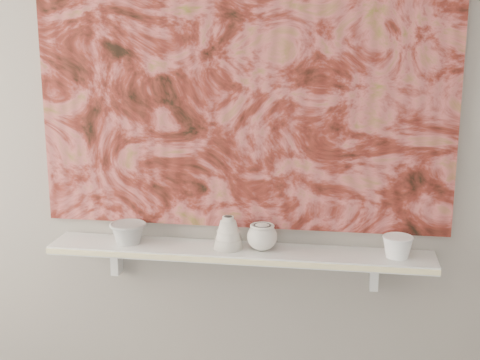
% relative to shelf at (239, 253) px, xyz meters
% --- Properties ---
extents(wall_back, '(3.60, 0.00, 3.60)m').
position_rel_shelf_xyz_m(wall_back, '(0.00, 0.09, 0.44)').
color(wall_back, gray).
rests_on(wall_back, floor).
extents(shelf, '(1.40, 0.18, 0.03)m').
position_rel_shelf_xyz_m(shelf, '(0.00, 0.00, 0.00)').
color(shelf, silver).
rests_on(shelf, wall_back).
extents(shelf_stripe, '(1.40, 0.01, 0.02)m').
position_rel_shelf_xyz_m(shelf_stripe, '(0.00, -0.09, 0.00)').
color(shelf_stripe, '#F4E6A3').
rests_on(shelf_stripe, shelf).
extents(bracket_left, '(0.03, 0.06, 0.12)m').
position_rel_shelf_xyz_m(bracket_left, '(-0.49, 0.06, -0.07)').
color(bracket_left, silver).
rests_on(bracket_left, wall_back).
extents(bracket_right, '(0.03, 0.06, 0.12)m').
position_rel_shelf_xyz_m(bracket_right, '(0.49, 0.06, -0.07)').
color(bracket_right, silver).
rests_on(bracket_right, wall_back).
extents(painting, '(1.50, 0.02, 1.10)m').
position_rel_shelf_xyz_m(painting, '(0.00, 0.08, 0.62)').
color(painting, maroon).
rests_on(painting, wall_back).
extents(house_motif, '(0.09, 0.00, 0.08)m').
position_rel_shelf_xyz_m(house_motif, '(0.45, 0.07, 0.32)').
color(house_motif, black).
rests_on(house_motif, painting).
extents(bowl_grey, '(0.14, 0.14, 0.08)m').
position_rel_shelf_xyz_m(bowl_grey, '(-0.42, 0.00, 0.05)').
color(bowl_grey, '#9D9D9A').
rests_on(bowl_grey, shelf).
extents(cup_cream, '(0.14, 0.14, 0.10)m').
position_rel_shelf_xyz_m(cup_cream, '(0.09, 0.00, 0.06)').
color(cup_cream, beige).
rests_on(cup_cream, shelf).
extents(bell_vessel, '(0.13, 0.13, 0.12)m').
position_rel_shelf_xyz_m(bell_vessel, '(-0.04, 0.00, 0.08)').
color(bell_vessel, silver).
rests_on(bell_vessel, shelf).
extents(bowl_white, '(0.11, 0.11, 0.08)m').
position_rel_shelf_xyz_m(bowl_white, '(0.56, 0.00, 0.05)').
color(bowl_white, white).
rests_on(bowl_white, shelf).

